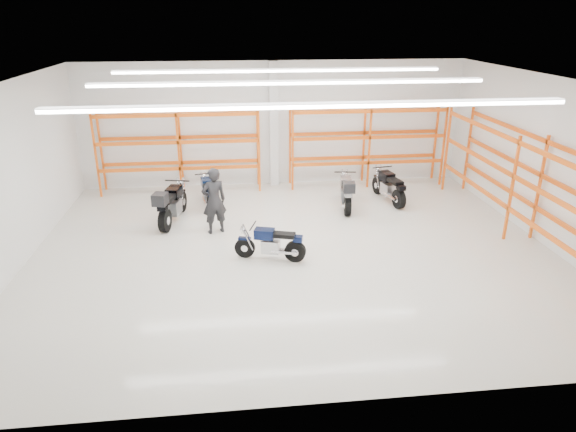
{
  "coord_description": "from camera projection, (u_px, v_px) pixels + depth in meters",
  "views": [
    {
      "loc": [
        -1.58,
        -12.65,
        6.01
      ],
      "look_at": [
        -0.09,
        0.5,
        0.79
      ],
      "focal_mm": 32.0,
      "sensor_mm": 36.0,
      "label": 1
    }
  ],
  "objects": [
    {
      "name": "motorcycle_back_c",
      "position": [
        346.0,
        193.0,
        16.76
      ],
      "size": [
        0.76,
        2.28,
        1.17
      ],
      "color": "black",
      "rests_on": "ground"
    },
    {
      "name": "pallet_racking_back_right",
      "position": [
        367.0,
        137.0,
        18.83
      ],
      "size": [
        5.67,
        0.87,
        3.0
      ],
      "color": "orange",
      "rests_on": "ground"
    },
    {
      "name": "pallet_racking_back_left",
      "position": [
        179.0,
        142.0,
        18.12
      ],
      "size": [
        5.67,
        0.87,
        3.0
      ],
      "color": "orange",
      "rests_on": "ground"
    },
    {
      "name": "motorcycle_back_a",
      "position": [
        171.0,
        205.0,
        15.56
      ],
      "size": [
        0.97,
        2.44,
        1.26
      ],
      "color": "black",
      "rests_on": "ground"
    },
    {
      "name": "pallet_racking_side",
      "position": [
        527.0,
        178.0,
        14.08
      ],
      "size": [
        0.87,
        9.07,
        3.0
      ],
      "color": "orange",
      "rests_on": "ground"
    },
    {
      "name": "room_shell",
      "position": [
        294.0,
        130.0,
        12.88
      ],
      "size": [
        14.02,
        12.02,
        4.51
      ],
      "color": "white",
      "rests_on": "ground"
    },
    {
      "name": "structural_column",
      "position": [
        274.0,
        125.0,
        18.62
      ],
      "size": [
        0.32,
        0.32,
        4.5
      ],
      "primitive_type": "cube",
      "color": "white",
      "rests_on": "ground"
    },
    {
      "name": "motorcycle_back_d",
      "position": [
        389.0,
        188.0,
        17.45
      ],
      "size": [
        0.76,
        2.19,
        1.08
      ],
      "color": "black",
      "rests_on": "ground"
    },
    {
      "name": "standing_man",
      "position": [
        214.0,
        201.0,
        14.8
      ],
      "size": [
        0.83,
        0.68,
        1.97
      ],
      "primitive_type": "imported",
      "rotation": [
        0.0,
        0.0,
        3.47
      ],
      "color": "black",
      "rests_on": "ground"
    },
    {
      "name": "ground",
      "position": [
        293.0,
        249.0,
        14.06
      ],
      "size": [
        14.0,
        14.0,
        0.0
      ],
      "primitive_type": "plane",
      "color": "beige",
      "rests_on": "ground"
    },
    {
      "name": "motorcycle_back_b",
      "position": [
        208.0,
        193.0,
        17.03
      ],
      "size": [
        0.68,
        2.0,
        0.99
      ],
      "color": "black",
      "rests_on": "ground"
    },
    {
      "name": "motorcycle_main",
      "position": [
        273.0,
        244.0,
        13.32
      ],
      "size": [
        1.85,
        0.83,
        0.93
      ],
      "color": "black",
      "rests_on": "ground"
    }
  ]
}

